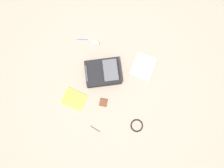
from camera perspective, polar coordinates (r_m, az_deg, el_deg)
ground_plane at (r=2.13m, az=-0.54°, el=-1.08°), size 3.90×3.90×0.00m
backpack at (r=2.09m, az=-2.73°, el=3.74°), size 0.43×0.49×0.16m
laptop at (r=2.19m, az=10.00°, el=5.49°), size 0.34×0.30×0.03m
book_red at (r=2.15m, az=-12.17°, el=-4.90°), size 0.25×0.30×0.02m
computer_mouse at (r=2.26m, az=-5.37°, el=13.11°), size 0.07×0.11×0.04m
cable_coil at (r=2.13m, az=8.01°, el=-13.19°), size 0.15×0.15×0.01m
pen_black at (r=2.31m, az=-9.60°, el=14.03°), size 0.03×0.14×0.01m
pen_blue at (r=2.12m, az=-5.43°, el=-14.25°), size 0.05×0.13×0.01m
earbud_pouch at (r=2.10m, az=-2.86°, el=-6.04°), size 0.09×0.09×0.02m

